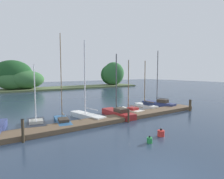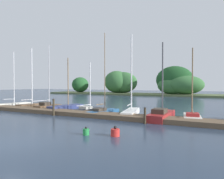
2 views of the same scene
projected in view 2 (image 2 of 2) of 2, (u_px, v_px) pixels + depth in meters
The scene contains 16 objects.
ground at pixel (5, 143), 9.61m from camera, with size 160.00×160.00×0.00m, color #28384C.
dock_pier at pixel (98, 115), 17.34m from camera, with size 28.72×1.80×0.35m.
far_shore at pixel (182, 83), 47.67m from camera, with size 66.98×8.14×7.32m.
sailboat_0 at pixel (13, 104), 24.93m from camera, with size 1.85×4.47×6.66m.
sailboat_1 at pixel (32, 104), 24.07m from camera, with size 1.79×3.35×6.91m.
sailboat_2 at pixel (48, 106), 22.17m from camera, with size 1.77×3.41×6.92m.
sailboat_3 at pixel (67, 107), 21.76m from camera, with size 2.06×4.32×5.53m.
sailboat_4 at pixel (89, 109), 20.36m from camera, with size 1.95×3.49×4.93m.
sailboat_5 at pixel (104, 111), 18.93m from camera, with size 1.75×4.05×7.49m.
sailboat_6 at pixel (131, 111), 18.34m from camera, with size 1.70×4.55×7.19m.
sailboat_7 at pixel (162, 114), 16.19m from camera, with size 1.42×4.54×6.07m.
sailboat_8 at pixel (192, 116), 15.94m from camera, with size 1.63×3.59×5.59m.
mooring_piling_1 at pixel (54, 107), 18.01m from camera, with size 0.20×0.20×1.47m.
mooring_piling_2 at pixel (145, 116), 14.25m from camera, with size 0.19×0.19×1.15m.
channel_buoy_0 at pixel (86, 132), 11.18m from camera, with size 0.34×0.34×0.45m.
channel_buoy_1 at pixel (115, 132), 10.90m from camera, with size 0.47×0.47×0.55m.
Camera 2 is at (8.69, -6.37, 2.78)m, focal length 32.95 mm.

